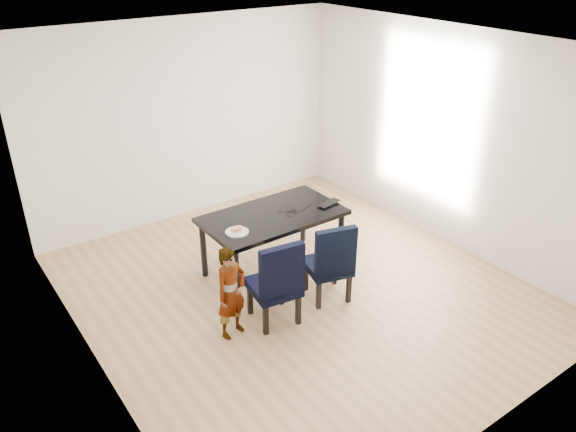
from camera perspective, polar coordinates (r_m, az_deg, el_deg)
floor at (r=6.42m, az=1.05°, el=-7.48°), size 4.50×5.00×0.01m
ceiling at (r=5.38m, az=1.30°, el=17.09°), size 4.50×5.00×0.01m
wall_back at (r=7.79m, az=-10.06°, el=9.56°), size 4.50×0.01×2.70m
wall_front at (r=4.28m, az=21.81°, el=-7.40°), size 4.50×0.01×2.70m
wall_left at (r=4.90m, az=-20.54°, el=-2.61°), size 0.01×5.00×2.70m
wall_right at (r=7.26m, az=15.73°, el=7.66°), size 0.01×5.00×2.70m
dining_table at (r=6.57m, az=-1.53°, el=-2.73°), size 1.60×0.90×0.75m
chair_left at (r=5.71m, az=-1.49°, el=-6.47°), size 0.53×0.54×0.96m
chair_right at (r=6.08m, az=4.06°, el=-4.44°), size 0.56×0.57×0.93m
child at (r=5.53m, az=-5.80°, el=-7.76°), size 0.40×0.31×0.97m
plate at (r=6.02m, az=-5.20°, el=-1.63°), size 0.31×0.31×0.01m
sandwich at (r=6.01m, az=-5.25°, el=-1.26°), size 0.16×0.10×0.06m
laptop at (r=6.66m, az=3.92°, el=1.41°), size 0.33×0.23×0.02m
cable_tangle at (r=6.40m, az=0.54°, el=0.29°), size 0.17×0.17×0.01m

